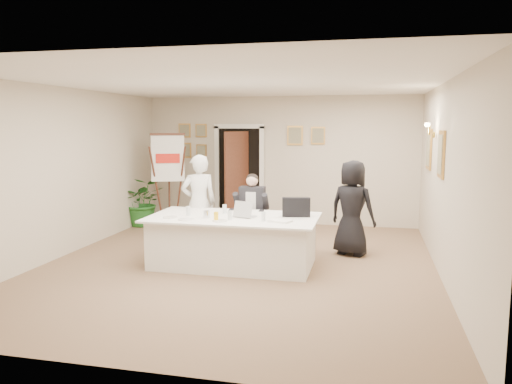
{
  "coord_description": "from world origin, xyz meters",
  "views": [
    {
      "loc": [
        1.97,
        -7.34,
        2.18
      ],
      "look_at": [
        0.14,
        0.6,
        1.08
      ],
      "focal_mm": 35.0,
      "sensor_mm": 36.0,
      "label": 1
    }
  ],
  "objects_px": {
    "paper_stack": "(280,221)",
    "oj_glass": "(216,216)",
    "conference_table": "(233,241)",
    "steel_jug": "(206,214)",
    "laptop": "(245,208)",
    "standing_woman": "(352,208)",
    "standing_man": "(199,203)",
    "laptop_bag": "(296,207)",
    "flip_chart": "(169,185)",
    "seated_man": "(252,212)",
    "potted_palm": "(143,202)"
  },
  "relations": [
    {
      "from": "paper_stack",
      "to": "oj_glass",
      "type": "relative_size",
      "value": 2.39
    },
    {
      "from": "conference_table",
      "to": "oj_glass",
      "type": "height_order",
      "value": "oj_glass"
    },
    {
      "from": "oj_glass",
      "to": "steel_jug",
      "type": "xyz_separation_m",
      "value": [
        -0.21,
        0.18,
        -0.01
      ]
    },
    {
      "from": "laptop",
      "to": "steel_jug",
      "type": "bearing_deg",
      "value": -139.81
    },
    {
      "from": "standing_woman",
      "to": "standing_man",
      "type": "bearing_deg",
      "value": 29.54
    },
    {
      "from": "laptop_bag",
      "to": "oj_glass",
      "type": "bearing_deg",
      "value": -164.03
    },
    {
      "from": "laptop_bag",
      "to": "paper_stack",
      "type": "bearing_deg",
      "value": -121.62
    },
    {
      "from": "steel_jug",
      "to": "flip_chart",
      "type": "bearing_deg",
      "value": 122.89
    },
    {
      "from": "standing_woman",
      "to": "seated_man",
      "type": "bearing_deg",
      "value": 27.43
    },
    {
      "from": "steel_jug",
      "to": "laptop_bag",
      "type": "bearing_deg",
      "value": 16.98
    },
    {
      "from": "potted_palm",
      "to": "flip_chart",
      "type": "bearing_deg",
      "value": -2.28
    },
    {
      "from": "flip_chart",
      "to": "standing_man",
      "type": "height_order",
      "value": "flip_chart"
    },
    {
      "from": "seated_man",
      "to": "standing_woman",
      "type": "height_order",
      "value": "standing_woman"
    },
    {
      "from": "seated_man",
      "to": "standing_woman",
      "type": "distance_m",
      "value": 1.71
    },
    {
      "from": "seated_man",
      "to": "paper_stack",
      "type": "bearing_deg",
      "value": -52.7
    },
    {
      "from": "seated_man",
      "to": "steel_jug",
      "type": "bearing_deg",
      "value": -104.34
    },
    {
      "from": "conference_table",
      "to": "standing_woman",
      "type": "height_order",
      "value": "standing_woman"
    },
    {
      "from": "standing_man",
      "to": "conference_table",
      "type": "bearing_deg",
      "value": 106.67
    },
    {
      "from": "seated_man",
      "to": "potted_palm",
      "type": "relative_size",
      "value": 1.29
    },
    {
      "from": "conference_table",
      "to": "steel_jug",
      "type": "xyz_separation_m",
      "value": [
        -0.36,
        -0.21,
        0.44
      ]
    },
    {
      "from": "seated_man",
      "to": "standing_man",
      "type": "height_order",
      "value": "standing_man"
    },
    {
      "from": "potted_palm",
      "to": "steel_jug",
      "type": "xyz_separation_m",
      "value": [
        2.36,
        -2.75,
        0.3
      ]
    },
    {
      "from": "oj_glass",
      "to": "flip_chart",
      "type": "bearing_deg",
      "value": 124.19
    },
    {
      "from": "laptop",
      "to": "standing_woman",
      "type": "bearing_deg",
      "value": 51.63
    },
    {
      "from": "laptop",
      "to": "laptop_bag",
      "type": "distance_m",
      "value": 0.79
    },
    {
      "from": "standing_man",
      "to": "paper_stack",
      "type": "height_order",
      "value": "standing_man"
    },
    {
      "from": "seated_man",
      "to": "laptop",
      "type": "height_order",
      "value": "seated_man"
    },
    {
      "from": "flip_chart",
      "to": "conference_table",
      "type": "bearing_deg",
      "value": -49.85
    },
    {
      "from": "laptop_bag",
      "to": "flip_chart",
      "type": "bearing_deg",
      "value": 131.18
    },
    {
      "from": "flip_chart",
      "to": "standing_woman",
      "type": "xyz_separation_m",
      "value": [
        3.89,
        -1.45,
        -0.11
      ]
    },
    {
      "from": "seated_man",
      "to": "flip_chart",
      "type": "distance_m",
      "value": 2.72
    },
    {
      "from": "seated_man",
      "to": "laptop_bag",
      "type": "distance_m",
      "value": 1.17
    },
    {
      "from": "conference_table",
      "to": "standing_man",
      "type": "bearing_deg",
      "value": 137.39
    },
    {
      "from": "potted_palm",
      "to": "laptop_bag",
      "type": "height_order",
      "value": "laptop_bag"
    },
    {
      "from": "conference_table",
      "to": "flip_chart",
      "type": "xyz_separation_m",
      "value": [
        -2.13,
        2.52,
        0.51
      ]
    },
    {
      "from": "seated_man",
      "to": "paper_stack",
      "type": "distance_m",
      "value": 1.4
    },
    {
      "from": "conference_table",
      "to": "paper_stack",
      "type": "height_order",
      "value": "paper_stack"
    },
    {
      "from": "potted_palm",
      "to": "standing_woman",
      "type": "bearing_deg",
      "value": -18.1
    },
    {
      "from": "standing_woman",
      "to": "conference_table",
      "type": "bearing_deg",
      "value": 53.95
    },
    {
      "from": "flip_chart",
      "to": "laptop",
      "type": "xyz_separation_m",
      "value": [
        2.31,
        -2.5,
        0.01
      ]
    },
    {
      "from": "standing_woman",
      "to": "laptop_bag",
      "type": "bearing_deg",
      "value": 69.74
    },
    {
      "from": "potted_palm",
      "to": "laptop",
      "type": "bearing_deg",
      "value": -40.96
    },
    {
      "from": "paper_stack",
      "to": "steel_jug",
      "type": "relative_size",
      "value": 2.82
    },
    {
      "from": "flip_chart",
      "to": "standing_woman",
      "type": "relative_size",
      "value": 1.23
    },
    {
      "from": "laptop_bag",
      "to": "laptop",
      "type": "bearing_deg",
      "value": -178.7
    },
    {
      "from": "conference_table",
      "to": "oj_glass",
      "type": "xyz_separation_m",
      "value": [
        -0.15,
        -0.38,
        0.45
      ]
    },
    {
      "from": "flip_chart",
      "to": "laptop",
      "type": "relative_size",
      "value": 5.75
    },
    {
      "from": "paper_stack",
      "to": "seated_man",
      "type": "bearing_deg",
      "value": 120.78
    },
    {
      "from": "flip_chart",
      "to": "standing_woman",
      "type": "distance_m",
      "value": 4.15
    },
    {
      "from": "laptop_bag",
      "to": "steel_jug",
      "type": "xyz_separation_m",
      "value": [
        -1.31,
        -0.4,
        -0.09
      ]
    }
  ]
}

